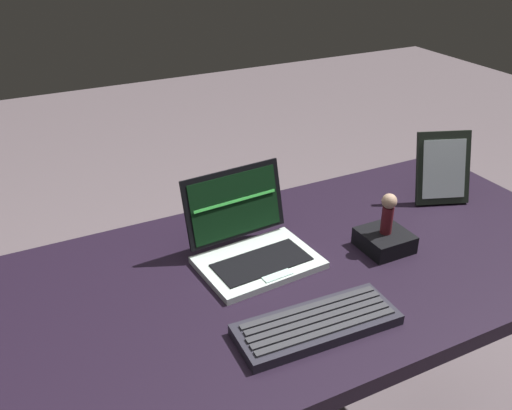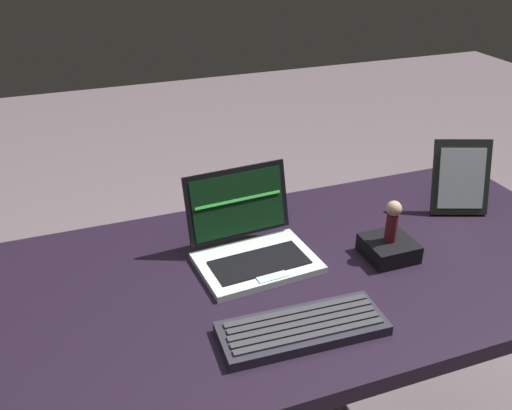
% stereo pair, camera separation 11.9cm
% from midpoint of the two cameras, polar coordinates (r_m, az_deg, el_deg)
% --- Properties ---
extents(desk, '(1.56, 0.68, 0.70)m').
position_cam_midpoint_polar(desk, '(1.27, 3.84, -11.17)').
color(desk, black).
rests_on(desk, ground).
extents(laptop_front, '(0.27, 0.23, 0.18)m').
position_cam_midpoint_polar(laptop_front, '(1.23, 2.29, -4.15)').
color(laptop_front, silver).
rests_on(laptop_front, desk).
extents(external_keyboard, '(0.31, 0.13, 0.03)m').
position_cam_midpoint_polar(external_keyboard, '(1.06, 8.04, -12.42)').
color(external_keyboard, '#2A2934').
rests_on(external_keyboard, desk).
extents(photo_frame, '(0.16, 0.11, 0.19)m').
position_cam_midpoint_polar(photo_frame, '(1.51, 22.29, 2.52)').
color(photo_frame, black).
rests_on(photo_frame, desk).
extents(figurine_stand, '(0.11, 0.11, 0.04)m').
position_cam_midpoint_polar(figurine_stand, '(1.30, 15.93, -4.34)').
color(figurine_stand, black).
rests_on(figurine_stand, desk).
extents(figurine, '(0.03, 0.03, 0.10)m').
position_cam_midpoint_polar(figurine, '(1.26, 16.38, -1.41)').
color(figurine, '#5B171E').
rests_on(figurine, figurine_stand).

